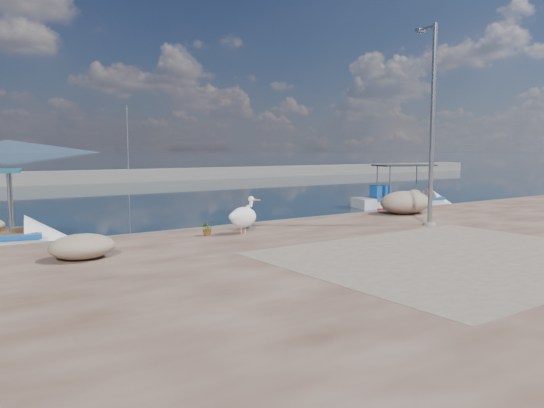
{
  "coord_description": "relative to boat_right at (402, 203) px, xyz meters",
  "views": [
    {
      "loc": [
        -10.47,
        -11.13,
        3.18
      ],
      "look_at": [
        0.0,
        3.8,
        1.3
      ],
      "focal_mm": 35.0,
      "sensor_mm": 36.0,
      "label": 1
    }
  ],
  "objects": [
    {
      "name": "ground",
      "position": [
        -12.3,
        -8.71,
        -0.21
      ],
      "size": [
        1400.0,
        1400.0,
        0.0
      ],
      "primitive_type": "plane",
      "color": "#162635",
      "rests_on": "ground"
    },
    {
      "name": "quay_patch",
      "position": [
        -11.3,
        -11.71,
        0.29
      ],
      "size": [
        9.0,
        7.0,
        0.01
      ],
      "primitive_type": "cube",
      "color": "gray",
      "rests_on": "quay"
    },
    {
      "name": "breakwater",
      "position": [
        -12.31,
        31.29,
        0.39
      ],
      "size": [
        120.0,
        2.2,
        7.5
      ],
      "color": "gray",
      "rests_on": "ground"
    },
    {
      "name": "boat_right",
      "position": [
        0.0,
        0.0,
        0.0
      ],
      "size": [
        6.0,
        3.56,
        2.74
      ],
      "rotation": [
        0.0,
        0.0,
        -0.32
      ],
      "color": "white",
      "rests_on": "ground"
    },
    {
      "name": "pelican",
      "position": [
        -13.94,
        -5.67,
        0.85
      ],
      "size": [
        1.24,
        0.66,
        1.19
      ],
      "rotation": [
        0.0,
        0.0,
        0.11
      ],
      "color": "tan",
      "rests_on": "quay"
    },
    {
      "name": "lamp_post",
      "position": [
        -7.47,
        -7.76,
        3.58
      ],
      "size": [
        0.44,
        0.96,
        7.0
      ],
      "color": "gray",
      "rests_on": "quay"
    },
    {
      "name": "bollard_near",
      "position": [
        -13.22,
        -4.84,
        0.65
      ],
      "size": [
        0.22,
        0.22,
        0.67
      ],
      "color": "gray",
      "rests_on": "quay"
    },
    {
      "name": "potted_plant",
      "position": [
        -15.04,
        -5.32,
        0.52
      ],
      "size": [
        0.49,
        0.44,
        0.48
      ],
      "primitive_type": "imported",
      "rotation": [
        0.0,
        0.0,
        -0.18
      ],
      "color": "#33722D",
      "rests_on": "quay"
    },
    {
      "name": "net_pile_b",
      "position": [
        -19.24,
        -6.67,
        0.59
      ],
      "size": [
        1.59,
        1.24,
        0.62
      ],
      "primitive_type": "ellipsoid",
      "color": "#C0A88F",
      "rests_on": "quay"
    },
    {
      "name": "net_pile_c",
      "position": [
        -5.53,
        -5.0,
        0.76
      ],
      "size": [
        2.43,
        1.73,
        0.95
      ],
      "primitive_type": "ellipsoid",
      "color": "#C0A88F",
      "rests_on": "quay"
    }
  ]
}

